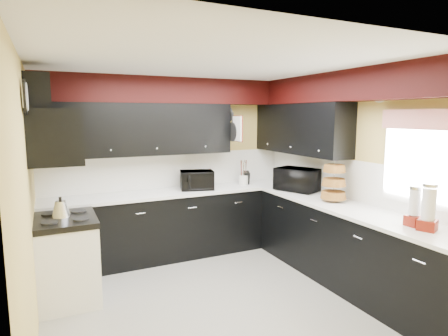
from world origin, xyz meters
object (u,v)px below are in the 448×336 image
microwave (298,179)px  utensil_crock (243,180)px  knife_block (246,178)px  toaster_oven (197,180)px  kettle (61,209)px

microwave → utensil_crock: microwave is taller
utensil_crock → knife_block: size_ratio=0.75×
toaster_oven → kettle: (-1.81, -0.67, -0.07)m
toaster_oven → kettle: bearing=-145.0°
toaster_oven → microwave: 1.42m
microwave → kettle: bearing=66.3°
knife_block → kettle: knife_block is taller
toaster_oven → microwave: microwave is taller
microwave → knife_block: microwave is taller
utensil_crock → kettle: kettle is taller
toaster_oven → kettle: toaster_oven is taller
toaster_oven → utensil_crock: size_ratio=3.14×
toaster_oven → microwave: (1.24, -0.68, 0.02)m
toaster_oven → utensil_crock: toaster_oven is taller
knife_block → toaster_oven: bearing=-160.7°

